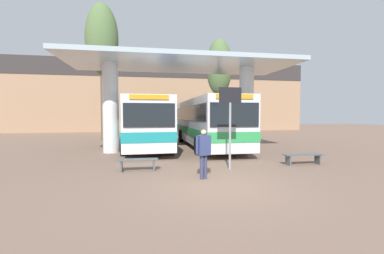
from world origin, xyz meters
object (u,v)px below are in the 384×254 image
object	(u,v)px
transit_bus_center_bay	(206,121)
poplar_tree_behind_left	(102,40)
waiting_bench_near_pillar	(138,162)
pedestrian_waiting	(204,149)
poplar_tree_behind_right	(219,68)
info_sign_platform	(230,111)
parked_car_street	(174,125)
waiting_bench_mid_platform	(303,157)
transit_bus_left_bay	(146,121)

from	to	relation	value
transit_bus_center_bay	poplar_tree_behind_left	xyz separation A→B (m)	(-7.65, 5.59, 6.68)
waiting_bench_near_pillar	pedestrian_waiting	world-z (taller)	pedestrian_waiting
poplar_tree_behind_left	poplar_tree_behind_right	world-z (taller)	poplar_tree_behind_left
info_sign_platform	waiting_bench_near_pillar	bearing A→B (deg)	174.52
pedestrian_waiting	parked_car_street	size ratio (longest dim) A/B	0.36
waiting_bench_mid_platform	parked_car_street	world-z (taller)	parked_car_street
poplar_tree_behind_left	info_sign_platform	bearing A→B (deg)	-62.26
poplar_tree_behind_right	parked_car_street	world-z (taller)	poplar_tree_behind_right
waiting_bench_mid_platform	poplar_tree_behind_right	xyz separation A→B (m)	(-0.06, 12.94, 6.15)
poplar_tree_behind_left	poplar_tree_behind_right	xyz separation A→B (m)	(10.26, 0.23, -1.96)
transit_bus_left_bay	pedestrian_waiting	distance (m)	9.10
pedestrian_waiting	poplar_tree_behind_right	distance (m)	16.33
info_sign_platform	parked_car_street	bearing A→B (deg)	89.75
transit_bus_center_bay	info_sign_platform	distance (m)	7.52
waiting_bench_mid_platform	parked_car_street	xyz separation A→B (m)	(-3.36, 20.67, 0.69)
poplar_tree_behind_left	parked_car_street	world-z (taller)	poplar_tree_behind_left
info_sign_platform	parked_car_street	world-z (taller)	info_sign_platform
poplar_tree_behind_left	parked_car_street	distance (m)	12.91
transit_bus_left_bay	poplar_tree_behind_right	xyz separation A→B (m)	(6.68, 5.76, 4.73)
waiting_bench_near_pillar	parked_car_street	size ratio (longest dim) A/B	0.34
poplar_tree_behind_left	parked_car_street	xyz separation A→B (m)	(6.96, 7.95, -7.42)
poplar_tree_behind_left	parked_car_street	bearing A→B (deg)	48.81
waiting_bench_near_pillar	waiting_bench_mid_platform	size ratio (longest dim) A/B	0.87
waiting_bench_mid_platform	parked_car_street	size ratio (longest dim) A/B	0.38
transit_bus_center_bay	transit_bus_left_bay	bearing A→B (deg)	-1.16
transit_bus_center_bay	waiting_bench_near_pillar	xyz separation A→B (m)	(-4.38, -7.12, -1.44)
transit_bus_left_bay	waiting_bench_mid_platform	distance (m)	9.95
transit_bus_left_bay	pedestrian_waiting	world-z (taller)	transit_bus_left_bay
waiting_bench_mid_platform	poplar_tree_behind_right	bearing A→B (deg)	90.27
waiting_bench_near_pillar	parked_car_street	world-z (taller)	parked_car_street
waiting_bench_mid_platform	info_sign_platform	bearing A→B (deg)	-174.28
parked_car_street	poplar_tree_behind_right	bearing A→B (deg)	-69.31
info_sign_platform	pedestrian_waiting	distance (m)	2.31
transit_bus_left_bay	pedestrian_waiting	size ratio (longest dim) A/B	6.33
transit_bus_left_bay	pedestrian_waiting	bearing A→B (deg)	100.28
waiting_bench_mid_platform	pedestrian_waiting	bearing A→B (deg)	-160.78
pedestrian_waiting	poplar_tree_behind_right	xyz separation A→B (m)	(4.77, 14.63, 5.47)
waiting_bench_mid_platform	pedestrian_waiting	size ratio (longest dim) A/B	1.06
transit_bus_left_bay	waiting_bench_near_pillar	size ratio (longest dim) A/B	6.82
poplar_tree_behind_right	parked_car_street	bearing A→B (deg)	113.14
transit_bus_left_bay	info_sign_platform	size ratio (longest dim) A/B	3.25
transit_bus_center_bay	waiting_bench_mid_platform	bearing A→B (deg)	110.36
transit_bus_left_bay	poplar_tree_behind_right	world-z (taller)	poplar_tree_behind_right
waiting_bench_near_pillar	waiting_bench_mid_platform	distance (m)	7.06
info_sign_platform	pedestrian_waiting	world-z (taller)	info_sign_platform
pedestrian_waiting	parked_car_street	world-z (taller)	parked_car_street
transit_bus_center_bay	pedestrian_waiting	bearing A→B (deg)	75.99
transit_bus_center_bay	waiting_bench_mid_platform	distance (m)	7.74
transit_bus_left_bay	waiting_bench_near_pillar	distance (m)	7.33
poplar_tree_behind_left	poplar_tree_behind_right	distance (m)	10.45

